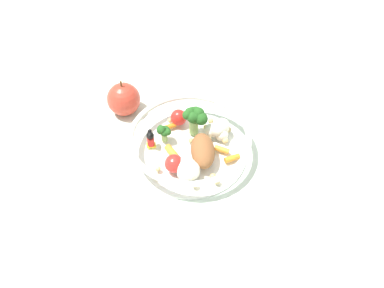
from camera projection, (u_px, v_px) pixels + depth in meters
name	position (u px, v px, depth m)	size (l,w,h in m)	color
ground_plane	(194.00, 147.00, 0.73)	(2.40, 2.40, 0.00)	silver
food_container	(193.00, 144.00, 0.69)	(0.22, 0.22, 0.07)	white
loose_apple	(124.00, 99.00, 0.77)	(0.07, 0.07, 0.08)	#BC3828
folded_napkin	(250.00, 274.00, 0.56)	(0.14, 0.12, 0.01)	white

